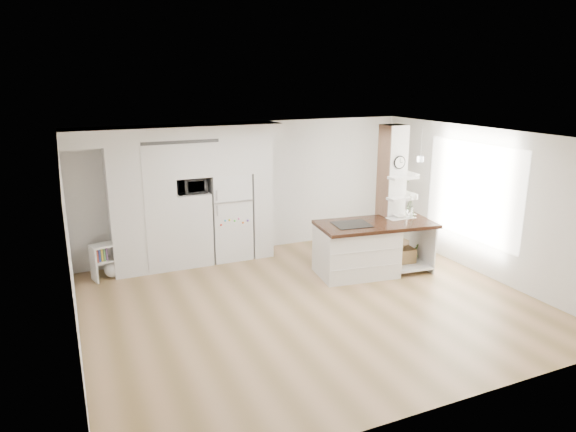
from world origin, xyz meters
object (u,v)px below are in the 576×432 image
(floor_plant_a, at_px, (415,252))
(refrigerator, at_px, (229,216))
(bookshelf, at_px, (110,263))
(kitchen_island, at_px, (362,248))

(floor_plant_a, bearing_deg, refrigerator, 150.71)
(bookshelf, bearing_deg, floor_plant_a, -32.49)
(refrigerator, relative_size, kitchen_island, 0.77)
(kitchen_island, relative_size, bookshelf, 3.43)
(refrigerator, xyz_separation_m, bookshelf, (-2.35, -0.18, -0.58))
(kitchen_island, height_order, bookshelf, kitchen_island)
(refrigerator, xyz_separation_m, kitchen_island, (1.98, -1.86, -0.37))
(kitchen_island, bearing_deg, floor_plant_a, 8.98)
(kitchen_island, xyz_separation_m, floor_plant_a, (1.26, 0.04, -0.28))
(refrigerator, bearing_deg, bookshelf, -175.69)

